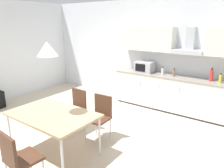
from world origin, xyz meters
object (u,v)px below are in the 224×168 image
Objects in this scene: bottle_yellow at (220,79)px; chair_far_left at (76,106)px; bottle_white at (163,71)px; chair_near_right at (17,156)px; pendant_lamp at (47,49)px; dining_table at (53,116)px; chair_far_right at (100,113)px; bottle_red at (211,75)px; microwave at (145,67)px; bottle_brown at (174,73)px.

chair_far_left is (-2.27, -2.19, -0.46)m from bottle_yellow.
chair_near_right is at bearing -94.09° from bottle_white.
dining_table is at bearing -75.96° from pendant_lamp.
chair_far_right reaches higher than dining_table.
dining_table is (-1.75, -3.09, -0.33)m from bottle_red.
chair_near_right is (0.24, -3.90, -0.51)m from microwave.
bottle_brown is 2.55m from chair_far_left.
chair_near_right is (-0.00, -1.69, 0.00)m from chair_far_right.
bottle_brown is 0.93× the size of bottle_yellow.
chair_far_left is (-0.32, 0.85, -0.17)m from dining_table.
bottle_brown is 2.31m from chair_far_right.
bottle_brown reaches higher than chair_near_right.
chair_far_right is 2.72× the size of pendant_lamp.
dining_table is 1.65× the size of chair_far_right.
bottle_yellow is 3.69m from pendant_lamp.
dining_table is 0.92m from chair_near_right.
chair_far_left is 1.81m from chair_near_right.
bottle_white is 0.14× the size of dining_table.
microwave is at bearing 93.49° from chair_near_right.
bottle_white is 0.24× the size of chair_far_right.
bottle_white is 3.21m from pendant_lamp.
bottle_yellow reaches higher than chair_near_right.
chair_far_right is 1.56m from pendant_lamp.
microwave is at bearing 178.69° from bottle_brown.
bottle_red is 3.56m from dining_table.
chair_far_left is at bearing 110.59° from dining_table.
bottle_brown is 3.27m from pendant_lamp.
microwave reaches higher than bottle_brown.
bottle_brown is at bearing -176.76° from bottle_red.
bottle_white is at bearing 82.84° from chair_far_right.
bottle_white is 2.43m from chair_far_left.
chair_far_left is 1.00× the size of chair_far_right.
bottle_brown is 0.24× the size of chair_near_right.
bottle_brown reaches higher than bottle_white.
pendant_lamp reaches higher than bottle_red.
bottle_yellow reaches higher than chair_far_right.
bottle_yellow is 2.77m from chair_far_right.
pendant_lamp is at bearing -101.04° from bottle_white.
bottle_red is 0.35× the size of chair_far_right.
bottle_yellow is 1.09× the size of bottle_white.
pendant_lamp reaches higher than chair_far_right.
chair_far_right is (-1.43, -2.24, -0.50)m from bottle_red.
chair_near_right reaches higher than dining_table.
chair_far_left is at bearing 110.59° from pendant_lamp.
chair_near_right is at bearing -90.08° from chair_far_right.
chair_far_left is (-0.40, -2.21, -0.51)m from microwave.
dining_table is at bearing 110.47° from chair_near_right.
bottle_white is at bearing 179.29° from bottle_yellow.
bottle_red reaches higher than chair_far_left.
chair_near_right is at bearing -98.52° from bottle_brown.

